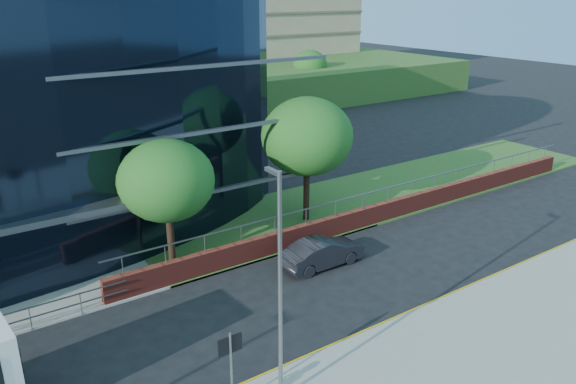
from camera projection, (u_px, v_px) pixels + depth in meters
grass_verge at (391, 190)px, 38.66m from camera, size 36.00×8.00×0.12m
retaining_wall at (387, 211)px, 33.48m from camera, size 34.00×0.40×2.11m
apartment_block at (195, 5)px, 74.99m from camera, size 60.00×42.00×30.00m
street_sign at (230, 354)px, 17.81m from camera, size 0.85×0.09×2.80m
tree_far_c at (166, 181)px, 26.54m from camera, size 4.62×4.62×6.51m
tree_far_d at (307, 137)px, 31.88m from camera, size 5.28×5.28×7.44m
tree_dist_e at (201, 75)px, 59.62m from camera, size 4.62×4.62×6.51m
tree_dist_f at (310, 65)px, 69.80m from camera, size 4.29×4.29×6.05m
streetlight_east at (280, 285)px, 17.38m from camera, size 0.15×0.77×8.00m
parked_car at (323, 252)px, 27.94m from camera, size 4.39×1.57×1.44m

